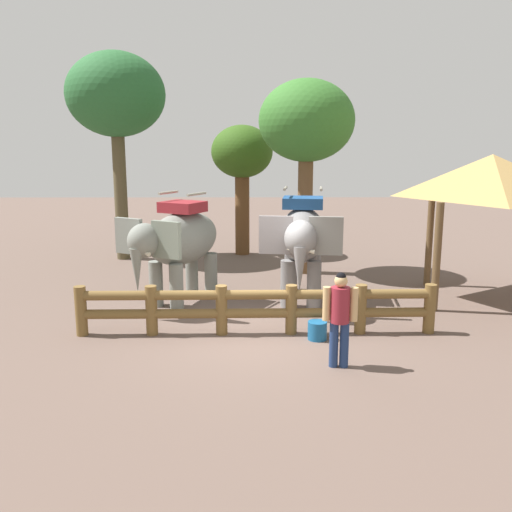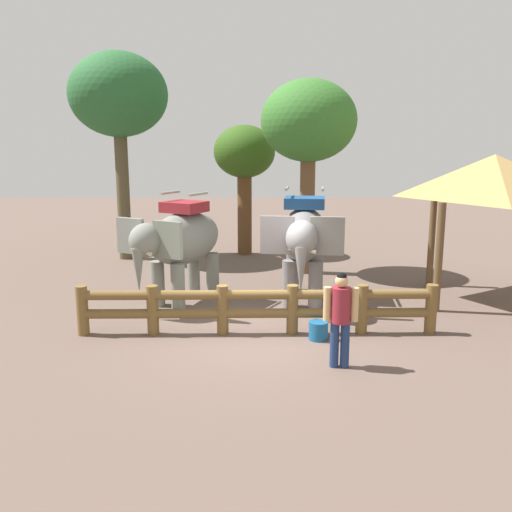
{
  "view_description": "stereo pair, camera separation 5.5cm",
  "coord_description": "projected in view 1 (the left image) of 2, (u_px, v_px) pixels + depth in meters",
  "views": [
    {
      "loc": [
        -0.09,
        -10.97,
        3.92
      ],
      "look_at": [
        0.0,
        1.33,
        1.4
      ],
      "focal_mm": 38.59,
      "sensor_mm": 36.0,
      "label": 1
    },
    {
      "loc": [
        -0.03,
        -10.97,
        3.92
      ],
      "look_at": [
        0.0,
        1.33,
        1.4
      ],
      "focal_mm": 38.59,
      "sensor_mm": 36.0,
      "label": 2
    }
  ],
  "objects": [
    {
      "name": "feed_bucket",
      "position": [
        317.0,
        330.0,
        11.19
      ],
      "size": [
        0.39,
        0.39,
        0.38
      ],
      "color": "#19598C",
      "rests_on": "ground"
    },
    {
      "name": "thatched_shelter",
      "position": [
        491.0,
        178.0,
        13.45
      ],
      "size": [
        4.09,
        4.09,
        3.67
      ],
      "color": "brown",
      "rests_on": "ground"
    },
    {
      "name": "tree_far_left",
      "position": [
        242.0,
        157.0,
        19.22
      ],
      "size": [
        2.15,
        2.15,
        4.57
      ],
      "color": "brown",
      "rests_on": "ground"
    },
    {
      "name": "tree_back_center",
      "position": [
        116.0,
        97.0,
        18.04
      ],
      "size": [
        3.24,
        3.24,
        6.88
      ],
      "color": "brown",
      "rests_on": "ground"
    },
    {
      "name": "tourist_woman_in_black",
      "position": [
        340.0,
        313.0,
        9.65
      ],
      "size": [
        0.61,
        0.37,
        1.74
      ],
      "color": "navy",
      "rests_on": "ground"
    },
    {
      "name": "elephant_near_left",
      "position": [
        178.0,
        242.0,
        13.57
      ],
      "size": [
        2.6,
        3.21,
        2.76
      ],
      "color": "gray",
      "rests_on": "ground"
    },
    {
      "name": "elephant_center",
      "position": [
        302.0,
        238.0,
        13.67
      ],
      "size": [
        1.9,
        3.37,
        2.86
      ],
      "color": "gray",
      "rests_on": "ground"
    },
    {
      "name": "ground_plane",
      "position": [
        256.0,
        334.0,
        11.54
      ],
      "size": [
        60.0,
        60.0,
        0.0
      ],
      "primitive_type": "plane",
      "color": "brown"
    },
    {
      "name": "tree_far_right",
      "position": [
        306.0,
        124.0,
        16.16
      ],
      "size": [
        2.83,
        2.83,
        5.79
      ],
      "color": "brown",
      "rests_on": "ground"
    },
    {
      "name": "log_fence",
      "position": [
        256.0,
        306.0,
        11.43
      ],
      "size": [
        7.51,
        0.34,
        1.05
      ],
      "color": "brown",
      "rests_on": "ground"
    }
  ]
}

